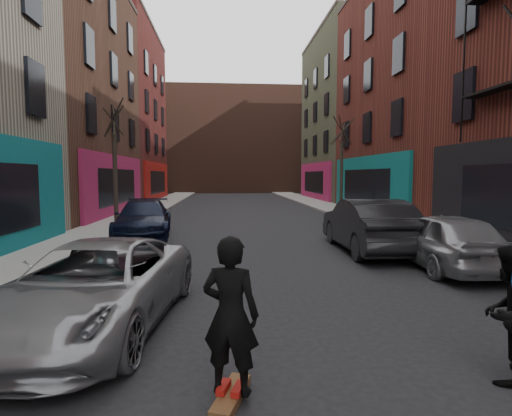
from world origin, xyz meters
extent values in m
cube|color=gray|center=(-6.25, 30.00, 0.07)|extent=(2.50, 84.00, 0.13)
cube|color=gray|center=(6.25, 30.00, 0.07)|extent=(2.50, 84.00, 0.13)
cube|color=#47281E|center=(0.00, 56.00, 7.00)|extent=(40.00, 10.00, 14.00)
imported|color=gray|center=(-3.20, 5.37, 0.66)|extent=(2.73, 4.98, 1.32)
imported|color=black|center=(-4.28, 14.56, 0.70)|extent=(2.46, 5.00, 1.40)
imported|color=gray|center=(4.32, 8.72, 0.72)|extent=(1.97, 4.35, 1.45)
imported|color=black|center=(3.20, 11.08, 0.82)|extent=(1.85, 4.99, 1.63)
cube|color=brown|center=(-1.16, 3.18, 0.05)|extent=(0.46, 0.83, 0.10)
imported|color=black|center=(-1.16, 3.18, 0.93)|extent=(0.70, 0.56, 1.65)
imported|color=black|center=(1.99, 3.34, 0.79)|extent=(0.97, 0.93, 1.58)
camera|label=1|loc=(-1.22, -0.82, 2.36)|focal=28.00mm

